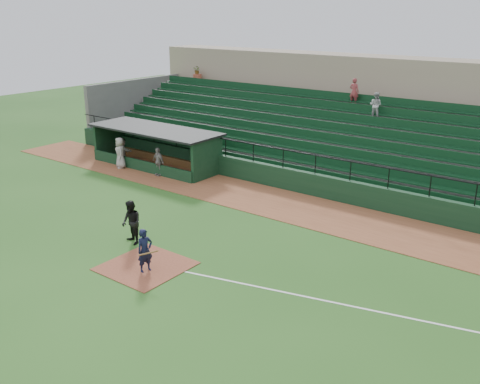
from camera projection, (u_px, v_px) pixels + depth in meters
The scene contains 11 objects.
ground at pixel (164, 257), 21.41m from camera, with size 90.00×90.00×0.00m, color #26551B.
warning_track at pixel (275, 202), 27.44m from camera, with size 40.00×4.00×0.03m, color brown.
home_plate_dirt at pixel (146, 266), 20.65m from camera, with size 3.00×3.00×0.03m, color brown.
foul_line at pixel (363, 309), 17.74m from camera, with size 18.00×0.09×0.01m, color white.
stadium_structure at pixel (352, 130), 33.08m from camera, with size 38.00×13.08×6.40m.
dugout at pixel (161, 144), 33.76m from camera, with size 8.90×3.20×2.42m.
batter_at_plate at pixel (145, 251), 19.99m from camera, with size 1.07×0.72×1.71m.
umpire at pixel (131, 223), 22.40m from camera, with size 0.91×0.71×1.88m, color black.
dugout_player_a at pixel (158, 162), 31.59m from camera, with size 0.99×0.41×1.69m, color gray.
dugout_player_b at pixel (120, 153), 33.10m from camera, with size 0.94×0.61×1.92m, color #A8A39E.
dugout_player_c at pixel (123, 151), 34.21m from camera, with size 1.50×0.48×1.62m, color #9B9791.
Camera 1 is at (14.14, -13.64, 9.39)m, focal length 40.16 mm.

